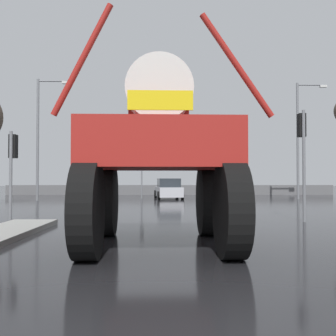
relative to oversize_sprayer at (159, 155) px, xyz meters
name	(u,v)px	position (x,y,z in m)	size (l,w,h in m)	color
ground_plane	(175,208)	(0.67, 11.43, -2.09)	(120.00, 120.00, 0.00)	black
oversize_sprayer	(159,155)	(0.00, 0.00, 0.00)	(4.21, 5.31, 4.84)	black
sedan_ahead	(168,189)	(0.46, 21.14, -1.38)	(2.23, 4.26, 1.52)	#B7B7BF
traffic_signal_near_left	(13,156)	(-5.27, 5.13, 0.24)	(0.24, 0.54, 3.20)	slate
traffic_signal_near_right	(302,140)	(5.08, 5.12, 0.81)	(0.24, 0.54, 3.97)	slate
traffic_signal_far_left	(142,167)	(-1.57, 21.62, 0.30)	(0.24, 0.55, 3.28)	slate
traffic_signal_far_right	(229,163)	(5.08, 21.61, 0.59)	(0.24, 0.55, 3.67)	slate
streetlight_far_left	(40,132)	(-8.41, 18.68, 2.61)	(2.25, 0.24, 8.41)	slate
streetlight_far_right	(300,134)	(10.16, 20.43, 2.70)	(2.26, 0.24, 8.59)	slate
roadside_barrier	(170,190)	(0.67, 28.19, -1.64)	(30.16, 0.24, 0.90)	#59595B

